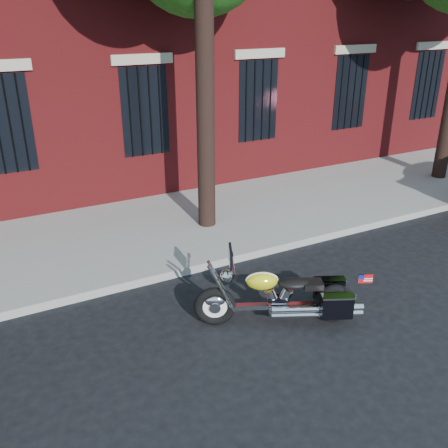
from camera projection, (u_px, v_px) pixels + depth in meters
ground at (257, 301)px, 8.11m from camera, size 120.00×120.00×0.00m
curb at (218, 262)px, 9.20m from camera, size 40.00×0.16×0.15m
sidewalk at (179, 225)px, 10.73m from camera, size 40.00×3.60×0.15m
motorcycle at (284, 298)px, 7.38m from camera, size 2.25×1.42×1.28m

